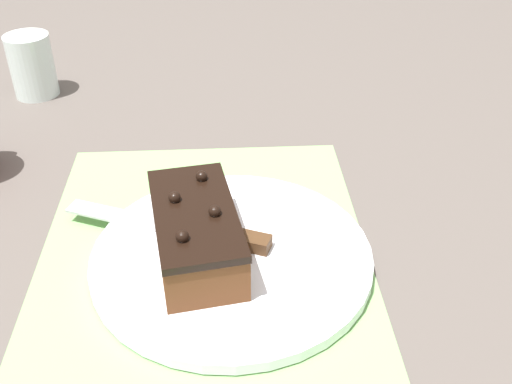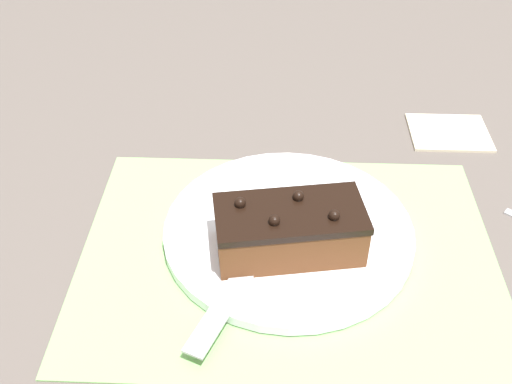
# 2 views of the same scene
# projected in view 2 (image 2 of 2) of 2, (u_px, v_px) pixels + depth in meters

# --- Properties ---
(ground_plane) EXTENTS (3.00, 3.00, 0.00)m
(ground_plane) POSITION_uv_depth(u_px,v_px,m) (288.00, 254.00, 0.67)
(ground_plane) COLOR #544C47
(placemat_woven) EXTENTS (0.46, 0.34, 0.00)m
(placemat_woven) POSITION_uv_depth(u_px,v_px,m) (288.00, 253.00, 0.67)
(placemat_woven) COLOR #7AB266
(placemat_woven) RESTS_ON ground_plane
(cake_plate) EXTENTS (0.28, 0.28, 0.01)m
(cake_plate) POSITION_uv_depth(u_px,v_px,m) (286.00, 230.00, 0.68)
(cake_plate) COLOR white
(cake_plate) RESTS_ON placemat_woven
(chocolate_cake) EXTENTS (0.17, 0.10, 0.06)m
(chocolate_cake) POSITION_uv_depth(u_px,v_px,m) (286.00, 229.00, 0.64)
(chocolate_cake) COLOR brown
(chocolate_cake) RESTS_ON cake_plate
(serving_knife) EXTENTS (0.11, 0.22, 0.01)m
(serving_knife) POSITION_uv_depth(u_px,v_px,m) (262.00, 243.00, 0.65)
(serving_knife) COLOR #472D19
(serving_knife) RESTS_ON cake_plate
(folded_napkin) EXTENTS (0.11, 0.09, 0.01)m
(folded_napkin) POSITION_uv_depth(u_px,v_px,m) (449.00, 131.00, 0.85)
(folded_napkin) COLOR beige
(folded_napkin) RESTS_ON ground_plane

